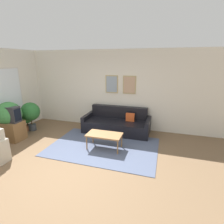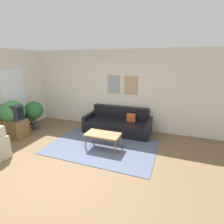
{
  "view_description": "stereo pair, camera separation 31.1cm",
  "coord_description": "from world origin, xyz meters",
  "px_view_note": "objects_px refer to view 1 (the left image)",
  "views": [
    {
      "loc": [
        1.91,
        -2.91,
        2.32
      ],
      "look_at": [
        0.44,
        1.89,
        0.85
      ],
      "focal_mm": 28.0,
      "sensor_mm": 36.0,
      "label": 1
    },
    {
      "loc": [
        2.2,
        -2.81,
        2.32
      ],
      "look_at": [
        0.44,
        1.89,
        0.85
      ],
      "focal_mm": 28.0,
      "sensor_mm": 36.0,
      "label": 2
    }
  ],
  "objects_px": {
    "coffee_table": "(104,135)",
    "tv": "(9,114)",
    "potted_plant_tall": "(9,115)",
    "couch": "(117,124)"
  },
  "relations": [
    {
      "from": "coffee_table",
      "to": "tv",
      "type": "xyz_separation_m",
      "value": [
        -2.86,
        -0.28,
        0.43
      ]
    },
    {
      "from": "tv",
      "to": "potted_plant_tall",
      "type": "xyz_separation_m",
      "value": [
        -0.11,
        0.08,
        -0.05
      ]
    },
    {
      "from": "tv",
      "to": "potted_plant_tall",
      "type": "height_order",
      "value": "potted_plant_tall"
    },
    {
      "from": "couch",
      "to": "coffee_table",
      "type": "relative_size",
      "value": 2.33
    },
    {
      "from": "potted_plant_tall",
      "to": "tv",
      "type": "bearing_deg",
      "value": -36.48
    },
    {
      "from": "tv",
      "to": "couch",
      "type": "bearing_deg",
      "value": 28.17
    },
    {
      "from": "coffee_table",
      "to": "potted_plant_tall",
      "type": "relative_size",
      "value": 0.82
    },
    {
      "from": "couch",
      "to": "tv",
      "type": "height_order",
      "value": "tv"
    },
    {
      "from": "tv",
      "to": "potted_plant_tall",
      "type": "bearing_deg",
      "value": 143.52
    },
    {
      "from": "tv",
      "to": "potted_plant_tall",
      "type": "relative_size",
      "value": 0.53
    }
  ]
}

